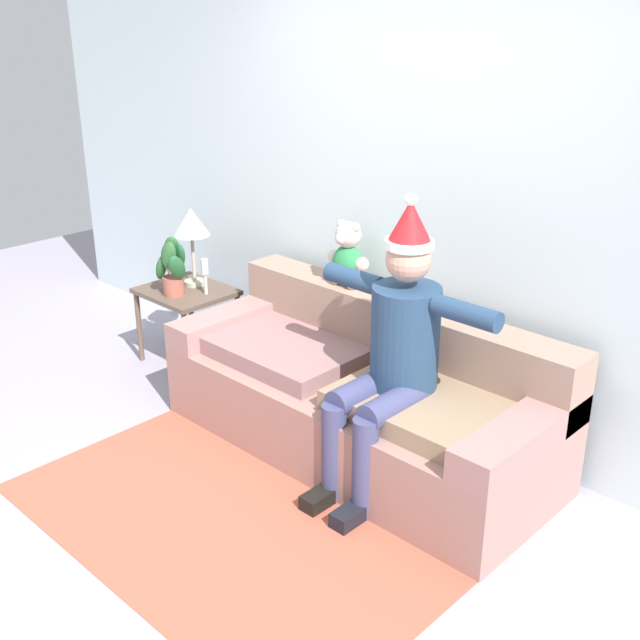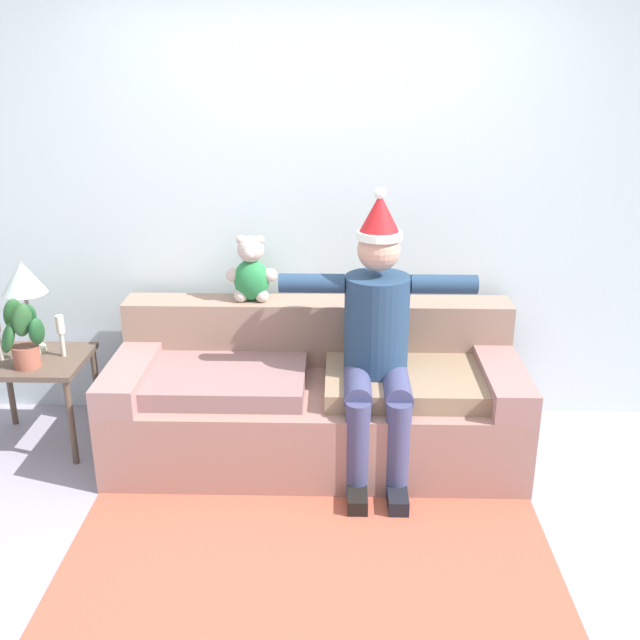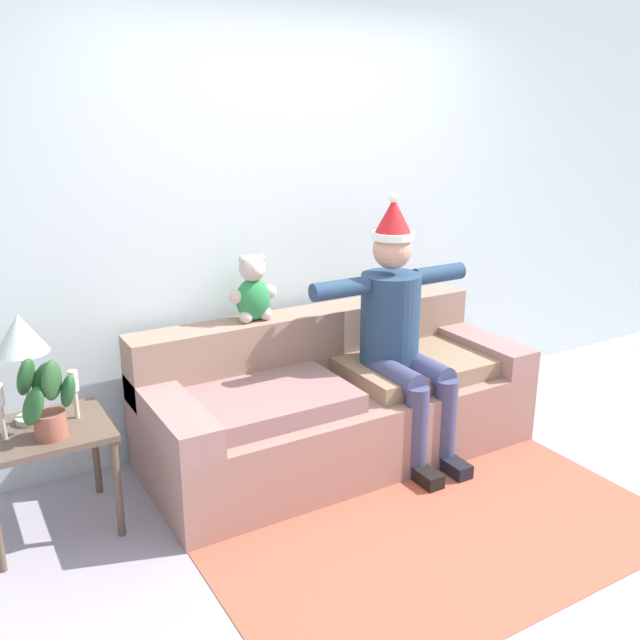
{
  "view_description": "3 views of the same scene",
  "coord_description": "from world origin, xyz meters",
  "px_view_note": "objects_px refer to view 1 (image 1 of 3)",
  "views": [
    {
      "loc": [
        2.47,
        -1.9,
        2.33
      ],
      "look_at": [
        -0.16,
        0.85,
        0.77
      ],
      "focal_mm": 44.32,
      "sensor_mm": 36.0,
      "label": 1
    },
    {
      "loc": [
        0.12,
        -2.66,
        2.14
      ],
      "look_at": [
        0.03,
        0.8,
        0.85
      ],
      "focal_mm": 41.27,
      "sensor_mm": 36.0,
      "label": 2
    },
    {
      "loc": [
        -1.93,
        -2.08,
        1.95
      ],
      "look_at": [
        -0.17,
        0.91,
        0.86
      ],
      "focal_mm": 38.63,
      "sensor_mm": 36.0,
      "label": 3
    }
  ],
  "objects_px": {
    "couch": "(363,396)",
    "teddy_bear": "(348,257)",
    "table_lamp": "(191,226)",
    "candle_tall": "(167,261)",
    "candle_short": "(205,272)",
    "person_seated": "(393,348)",
    "potted_plant": "(172,267)",
    "side_table": "(187,300)"
  },
  "relations": [
    {
      "from": "couch",
      "to": "candle_tall",
      "type": "height_order",
      "value": "same"
    },
    {
      "from": "couch",
      "to": "teddy_bear",
      "type": "bearing_deg",
      "value": 143.17
    },
    {
      "from": "teddy_bear",
      "to": "table_lamp",
      "type": "distance_m",
      "value": 1.24
    },
    {
      "from": "side_table",
      "to": "couch",
      "type": "bearing_deg",
      "value": -0.63
    },
    {
      "from": "teddy_bear",
      "to": "potted_plant",
      "type": "distance_m",
      "value": 1.26
    },
    {
      "from": "candle_short",
      "to": "table_lamp",
      "type": "bearing_deg",
      "value": 162.87
    },
    {
      "from": "couch",
      "to": "person_seated",
      "type": "distance_m",
      "value": 0.57
    },
    {
      "from": "couch",
      "to": "potted_plant",
      "type": "xyz_separation_m",
      "value": [
        -1.55,
        -0.09,
        0.4
      ]
    },
    {
      "from": "candle_tall",
      "to": "candle_short",
      "type": "xyz_separation_m",
      "value": [
        0.33,
        0.06,
        -0.02
      ]
    },
    {
      "from": "person_seated",
      "to": "potted_plant",
      "type": "bearing_deg",
      "value": 177.85
    },
    {
      "from": "potted_plant",
      "to": "table_lamp",
      "type": "bearing_deg",
      "value": 103.45
    },
    {
      "from": "person_seated",
      "to": "teddy_bear",
      "type": "distance_m",
      "value": 0.85
    },
    {
      "from": "potted_plant",
      "to": "candle_tall",
      "type": "bearing_deg",
      "value": 153.88
    },
    {
      "from": "table_lamp",
      "to": "person_seated",
      "type": "bearing_deg",
      "value": -8.24
    },
    {
      "from": "potted_plant",
      "to": "candle_tall",
      "type": "relative_size",
      "value": 1.45
    },
    {
      "from": "person_seated",
      "to": "couch",
      "type": "bearing_deg",
      "value": 153.29
    },
    {
      "from": "side_table",
      "to": "candle_tall",
      "type": "distance_m",
      "value": 0.29
    },
    {
      "from": "couch",
      "to": "person_seated",
      "type": "height_order",
      "value": "person_seated"
    },
    {
      "from": "couch",
      "to": "candle_short",
      "type": "distance_m",
      "value": 1.46
    },
    {
      "from": "side_table",
      "to": "teddy_bear",
      "type": "bearing_deg",
      "value": 12.28
    },
    {
      "from": "teddy_bear",
      "to": "side_table",
      "type": "xyz_separation_m",
      "value": [
        -1.2,
        -0.26,
        -0.51
      ]
    },
    {
      "from": "potted_plant",
      "to": "couch",
      "type": "bearing_deg",
      "value": 3.36
    },
    {
      "from": "potted_plant",
      "to": "candle_short",
      "type": "bearing_deg",
      "value": 45.8
    },
    {
      "from": "side_table",
      "to": "table_lamp",
      "type": "height_order",
      "value": "table_lamp"
    },
    {
      "from": "couch",
      "to": "table_lamp",
      "type": "distance_m",
      "value": 1.73
    },
    {
      "from": "couch",
      "to": "candle_short",
      "type": "xyz_separation_m",
      "value": [
        -1.41,
        0.06,
        0.37
      ]
    },
    {
      "from": "couch",
      "to": "person_seated",
      "type": "bearing_deg",
      "value": -26.71
    },
    {
      "from": "couch",
      "to": "table_lamp",
      "type": "bearing_deg",
      "value": 175.82
    },
    {
      "from": "person_seated",
      "to": "side_table",
      "type": "bearing_deg",
      "value": 174.6
    },
    {
      "from": "person_seated",
      "to": "candle_short",
      "type": "height_order",
      "value": "person_seated"
    },
    {
      "from": "teddy_bear",
      "to": "table_lamp",
      "type": "height_order",
      "value": "teddy_bear"
    },
    {
      "from": "side_table",
      "to": "table_lamp",
      "type": "relative_size",
      "value": 1.1
    },
    {
      "from": "side_table",
      "to": "candle_short",
      "type": "bearing_deg",
      "value": 13.81
    },
    {
      "from": "couch",
      "to": "side_table",
      "type": "xyz_separation_m",
      "value": [
        -1.57,
        0.02,
        0.14
      ]
    },
    {
      "from": "candle_tall",
      "to": "candle_short",
      "type": "relative_size",
      "value": 1.1
    },
    {
      "from": "person_seated",
      "to": "table_lamp",
      "type": "relative_size",
      "value": 2.84
    },
    {
      "from": "potted_plant",
      "to": "candle_short",
      "type": "height_order",
      "value": "potted_plant"
    },
    {
      "from": "person_seated",
      "to": "side_table",
      "type": "height_order",
      "value": "person_seated"
    },
    {
      "from": "couch",
      "to": "candle_tall",
      "type": "distance_m",
      "value": 1.78
    },
    {
      "from": "couch",
      "to": "teddy_bear",
      "type": "xyz_separation_m",
      "value": [
        -0.37,
        0.28,
        0.65
      ]
    },
    {
      "from": "couch",
      "to": "potted_plant",
      "type": "distance_m",
      "value": 1.61
    },
    {
      "from": "side_table",
      "to": "candle_tall",
      "type": "relative_size",
      "value": 2.22
    }
  ]
}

